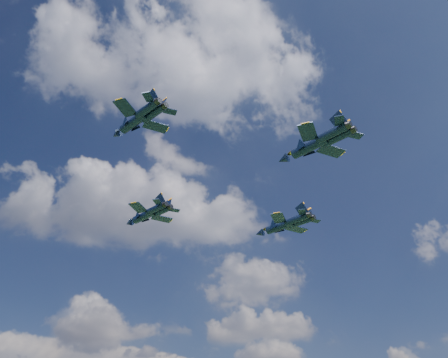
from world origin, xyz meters
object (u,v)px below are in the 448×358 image
jet_lead (143,216)px  jet_right (278,227)px  jet_left (133,123)px  jet_slot (307,147)px

jet_lead → jet_right: (30.30, 2.51, -0.25)m
jet_lead → jet_left: 29.83m
jet_right → jet_slot: (-0.15, -29.70, 0.30)m
jet_left → jet_right: jet_left is taller
jet_lead → jet_right: bearing=-40.6°
jet_left → jet_right: 43.85m
jet_left → jet_right: bearing=3.7°
jet_left → jet_slot: 29.62m
jet_lead → jet_left: bearing=-134.0°
jet_right → jet_slot: bearing=-136.0°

